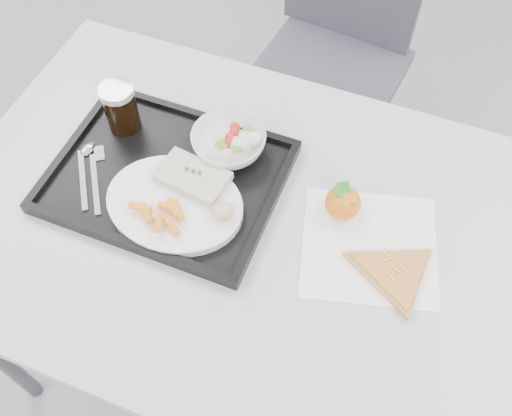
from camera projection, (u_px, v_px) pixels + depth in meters
room at (79, 67)px, 0.40m from camera, size 6.04×7.04×2.84m
table at (249, 237)px, 1.16m from camera, size 1.20×0.80×0.75m
chair at (337, 36)px, 1.71m from camera, size 0.46×0.46×0.93m
tray at (167, 177)px, 1.14m from camera, size 0.45×0.35×0.03m
dinner_plate at (175, 204)px, 1.09m from camera, size 0.27×0.27×0.02m
fish_fillet at (193, 176)px, 1.10m from camera, size 0.15×0.10×0.03m
bread_roll at (223, 211)px, 1.05m from camera, size 0.05×0.04×0.03m
salad_bowl at (229, 142)px, 1.16m from camera, size 0.15×0.15×0.05m
cola_glass at (120, 107)px, 1.17m from camera, size 0.07×0.07×0.11m
cutlery at (89, 168)px, 1.15m from camera, size 0.13×0.16×0.01m
napkin at (369, 246)px, 1.07m from camera, size 0.30×0.30×0.00m
tangerine at (343, 203)px, 1.08m from camera, size 0.07×0.07×0.07m
pizza_slice at (394, 273)px, 1.03m from camera, size 0.21×0.21×0.02m
carrot_pile at (160, 213)px, 1.06m from camera, size 0.11×0.08×0.02m
salad_contents at (239, 140)px, 1.15m from camera, size 0.08×0.08×0.03m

